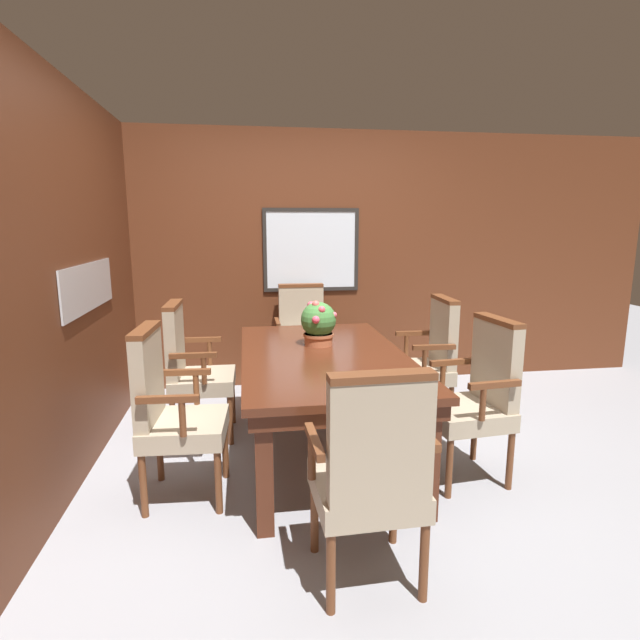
% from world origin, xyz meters
% --- Properties ---
extents(ground_plane, '(14.00, 14.00, 0.00)m').
position_xyz_m(ground_plane, '(0.00, 0.00, 0.00)').
color(ground_plane, '#93969E').
extents(wall_back, '(7.20, 0.08, 2.45)m').
position_xyz_m(wall_back, '(0.00, 1.91, 1.23)').
color(wall_back, '#5B2D19').
rests_on(wall_back, ground_plane).
extents(wall_left, '(0.08, 7.20, 2.45)m').
position_xyz_m(wall_left, '(-1.61, 0.00, 1.22)').
color(wall_left, '#5B2D19').
rests_on(wall_left, ground_plane).
extents(dining_table, '(1.09, 1.92, 0.72)m').
position_xyz_m(dining_table, '(-0.05, 0.28, 0.63)').
color(dining_table, '#4C2314').
rests_on(dining_table, ground_plane).
extents(chair_right_far, '(0.48, 0.53, 1.02)m').
position_xyz_m(chair_right_far, '(0.86, 0.71, 0.55)').
color(chair_right_far, brown).
rests_on(chair_right_far, ground_plane).
extents(chair_left_near, '(0.49, 0.53, 1.02)m').
position_xyz_m(chair_left_near, '(-1.00, -0.13, 0.55)').
color(chair_left_near, brown).
rests_on(chair_left_near, ground_plane).
extents(chair_left_far, '(0.47, 0.52, 1.02)m').
position_xyz_m(chair_left_far, '(-0.96, 0.74, 0.55)').
color(chair_left_far, brown).
rests_on(chair_left_far, ground_plane).
extents(chair_right_near, '(0.51, 0.54, 1.02)m').
position_xyz_m(chair_right_near, '(0.85, -0.16, 0.55)').
color(chair_right_near, brown).
rests_on(chair_right_near, ground_plane).
extents(chair_head_far, '(0.52, 0.47, 1.02)m').
position_xyz_m(chair_head_far, '(-0.03, 1.63, 0.55)').
color(chair_head_far, brown).
rests_on(chair_head_far, ground_plane).
extents(chair_head_near, '(0.52, 0.48, 1.02)m').
position_xyz_m(chair_head_near, '(-0.04, -1.03, 0.55)').
color(chair_head_near, brown).
rests_on(chair_head_near, ground_plane).
extents(potted_plant, '(0.25, 0.27, 0.33)m').
position_xyz_m(potted_plant, '(-0.04, 0.52, 0.88)').
color(potted_plant, '#B2603D').
rests_on(potted_plant, dining_table).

